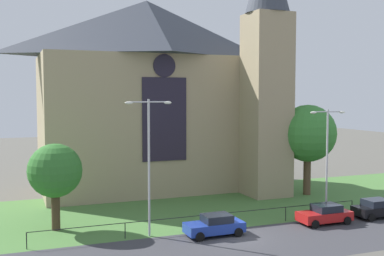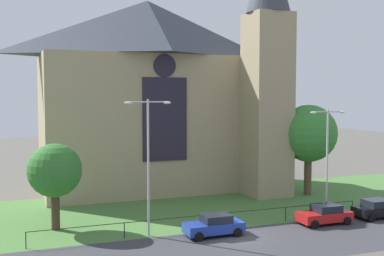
{
  "view_description": "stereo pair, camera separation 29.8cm",
  "coord_description": "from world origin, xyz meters",
  "px_view_note": "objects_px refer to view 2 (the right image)",
  "views": [
    {
      "loc": [
        -14.89,
        -29.56,
        9.96
      ],
      "look_at": [
        -0.42,
        8.0,
        7.21
      ],
      "focal_mm": 44.45,
      "sensor_mm": 36.0,
      "label": 1
    },
    {
      "loc": [
        -14.61,
        -29.67,
        9.96
      ],
      "look_at": [
        -0.42,
        8.0,
        7.21
      ],
      "focal_mm": 44.45,
      "sensor_mm": 36.0,
      "label": 2
    }
  ],
  "objects_px": {
    "tree_left_near": "(55,171)",
    "streetlamp_far": "(327,150)",
    "streetlamp_near": "(148,152)",
    "church_building": "(157,93)",
    "parked_car_black": "(378,209)",
    "parked_car_blue": "(214,225)",
    "tree_right_far": "(308,134)",
    "parked_car_red": "(325,214)"
  },
  "relations": [
    {
      "from": "church_building",
      "to": "tree_left_near",
      "type": "height_order",
      "value": "church_building"
    },
    {
      "from": "tree_left_near",
      "to": "streetlamp_near",
      "type": "distance_m",
      "value": 7.45
    },
    {
      "from": "tree_right_far",
      "to": "church_building",
      "type": "bearing_deg",
      "value": 146.79
    },
    {
      "from": "tree_right_far",
      "to": "parked_car_red",
      "type": "distance_m",
      "value": 12.28
    },
    {
      "from": "tree_right_far",
      "to": "parked_car_black",
      "type": "height_order",
      "value": "tree_right_far"
    },
    {
      "from": "streetlamp_near",
      "to": "streetlamp_far",
      "type": "distance_m",
      "value": 15.08
    },
    {
      "from": "parked_car_blue",
      "to": "parked_car_black",
      "type": "distance_m",
      "value": 14.52
    },
    {
      "from": "church_building",
      "to": "parked_car_blue",
      "type": "distance_m",
      "value": 20.62
    },
    {
      "from": "parked_car_blue",
      "to": "parked_car_red",
      "type": "xyz_separation_m",
      "value": [
        9.28,
        -0.19,
        0.0
      ]
    },
    {
      "from": "tree_left_near",
      "to": "tree_right_far",
      "type": "bearing_deg",
      "value": 9.24
    },
    {
      "from": "tree_left_near",
      "to": "parked_car_blue",
      "type": "distance_m",
      "value": 12.38
    },
    {
      "from": "tree_left_near",
      "to": "tree_right_far",
      "type": "xyz_separation_m",
      "value": [
        24.82,
        4.04,
        1.75
      ]
    },
    {
      "from": "parked_car_black",
      "to": "tree_right_far",
      "type": "bearing_deg",
      "value": 91.68
    },
    {
      "from": "church_building",
      "to": "streetlamp_far",
      "type": "distance_m",
      "value": 19.82
    },
    {
      "from": "church_building",
      "to": "parked_car_red",
      "type": "height_order",
      "value": "church_building"
    },
    {
      "from": "parked_car_blue",
      "to": "church_building",
      "type": "bearing_deg",
      "value": -94.05
    },
    {
      "from": "streetlamp_far",
      "to": "parked_car_black",
      "type": "distance_m",
      "value": 6.41
    },
    {
      "from": "streetlamp_far",
      "to": "parked_car_red",
      "type": "distance_m",
      "value": 5.31
    },
    {
      "from": "church_building",
      "to": "parked_car_blue",
      "type": "xyz_separation_m",
      "value": [
        -1.15,
        -18.25,
        -9.53
      ]
    },
    {
      "from": "parked_car_red",
      "to": "tree_left_near",
      "type": "bearing_deg",
      "value": -15.79
    },
    {
      "from": "streetlamp_near",
      "to": "parked_car_black",
      "type": "relative_size",
      "value": 2.3
    },
    {
      "from": "tree_right_far",
      "to": "parked_car_black",
      "type": "relative_size",
      "value": 2.15
    },
    {
      "from": "tree_left_near",
      "to": "parked_car_black",
      "type": "relative_size",
      "value": 1.53
    },
    {
      "from": "tree_left_near",
      "to": "tree_right_far",
      "type": "height_order",
      "value": "tree_right_far"
    },
    {
      "from": "tree_left_near",
      "to": "streetlamp_far",
      "type": "height_order",
      "value": "streetlamp_far"
    },
    {
      "from": "streetlamp_far",
      "to": "parked_car_black",
      "type": "bearing_deg",
      "value": -23.52
    },
    {
      "from": "tree_right_far",
      "to": "streetlamp_near",
      "type": "relative_size",
      "value": 0.93
    },
    {
      "from": "streetlamp_far",
      "to": "parked_car_red",
      "type": "bearing_deg",
      "value": -129.19
    },
    {
      "from": "tree_left_near",
      "to": "parked_car_black",
      "type": "xyz_separation_m",
      "value": [
        24.97,
        -5.71,
        -3.66
      ]
    },
    {
      "from": "church_building",
      "to": "parked_car_red",
      "type": "xyz_separation_m",
      "value": [
        8.13,
        -18.44,
        -9.53
      ]
    },
    {
      "from": "church_building",
      "to": "streetlamp_far",
      "type": "height_order",
      "value": "church_building"
    },
    {
      "from": "parked_car_red",
      "to": "streetlamp_near",
      "type": "bearing_deg",
      "value": -6.66
    },
    {
      "from": "church_building",
      "to": "tree_right_far",
      "type": "bearing_deg",
      "value": -33.21
    },
    {
      "from": "parked_car_black",
      "to": "parked_car_red",
      "type": "bearing_deg",
      "value": -178.91
    },
    {
      "from": "streetlamp_near",
      "to": "church_building",
      "type": "bearing_deg",
      "value": 71.66
    },
    {
      "from": "streetlamp_near",
      "to": "streetlamp_far",
      "type": "height_order",
      "value": "streetlamp_near"
    },
    {
      "from": "church_building",
      "to": "tree_right_far",
      "type": "distance_m",
      "value": 16.35
    },
    {
      "from": "streetlamp_far",
      "to": "streetlamp_near",
      "type": "bearing_deg",
      "value": 180.0
    },
    {
      "from": "tree_right_far",
      "to": "parked_car_black",
      "type": "distance_m",
      "value": 11.15
    },
    {
      "from": "streetlamp_far",
      "to": "parked_car_red",
      "type": "xyz_separation_m",
      "value": [
        -1.39,
        -1.7,
        -4.83
      ]
    },
    {
      "from": "tree_right_far",
      "to": "parked_car_blue",
      "type": "relative_size",
      "value": 2.15
    },
    {
      "from": "streetlamp_near",
      "to": "streetlamp_far",
      "type": "relative_size",
      "value": 1.1
    }
  ]
}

